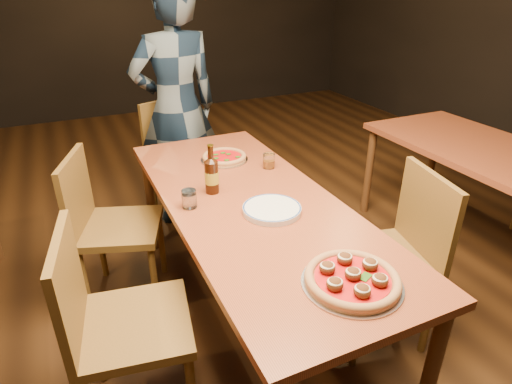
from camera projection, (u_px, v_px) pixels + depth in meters
name	position (u px, v px, depth m)	size (l,w,h in m)	color
ground	(252.00, 315.00, 2.46)	(9.00, 9.00, 0.00)	black
table_main	(252.00, 213.00, 2.16)	(0.80, 2.00, 0.75)	maroon
chair_main_nw	(134.00, 324.00, 1.74)	(0.45, 0.45, 0.97)	brown
chair_main_sw	(120.00, 226.00, 2.44)	(0.44, 0.44, 0.95)	brown
chair_main_e	(382.00, 257.00, 2.15)	(0.45, 0.45, 0.97)	brown
chair_end	(185.00, 160.00, 3.31)	(0.45, 0.45, 0.96)	brown
pizza_meatball	(352.00, 279.00, 1.53)	(0.37, 0.37, 0.07)	#B7B7BF
pizza_margherita	(224.00, 157.00, 2.59)	(0.29, 0.29, 0.04)	#B7B7BF
plate_stack	(272.00, 210.00, 2.02)	(0.28, 0.28, 0.03)	white
beer_bottle	(212.00, 176.00, 2.17)	(0.07, 0.07, 0.25)	black
water_glass	(189.00, 199.00, 2.05)	(0.07, 0.07, 0.09)	white
amber_glass	(269.00, 161.00, 2.48)	(0.07, 0.07, 0.09)	#B05B13
diner	(176.00, 109.00, 3.12)	(0.65, 0.43, 1.78)	black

